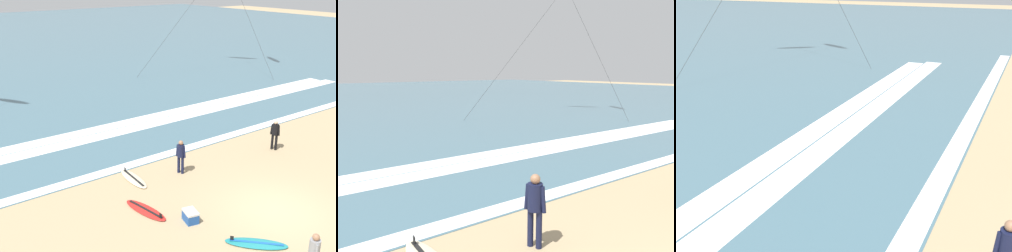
# 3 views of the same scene
# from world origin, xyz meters

# --- Properties ---
(wave_foam_shoreline) EXTENTS (49.92, 0.64, 0.01)m
(wave_foam_shoreline) POSITION_xyz_m (-0.33, 6.77, 0.01)
(wave_foam_shoreline) COLOR white
(wave_foam_shoreline) RESTS_ON ocean_surface
(wave_foam_mid_break) EXTENTS (36.84, 1.03, 0.01)m
(wave_foam_mid_break) POSITION_xyz_m (1.56, 10.92, 0.01)
(wave_foam_mid_break) COLOR white
(wave_foam_mid_break) RESTS_ON ocean_surface
(wave_foam_outer_break) EXTENTS (37.60, 1.02, 0.01)m
(wave_foam_outer_break) POSITION_xyz_m (0.55, 12.02, 0.01)
(wave_foam_outer_break) COLOR white
(wave_foam_outer_break) RESTS_ON ocean_surface
(surfer_right_near) EXTENTS (0.32, 0.51, 1.60)m
(surfer_right_near) POSITION_xyz_m (-1.05, 4.72, 0.96)
(surfer_right_near) COLOR #141938
(surfer_right_near) RESTS_ON ground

